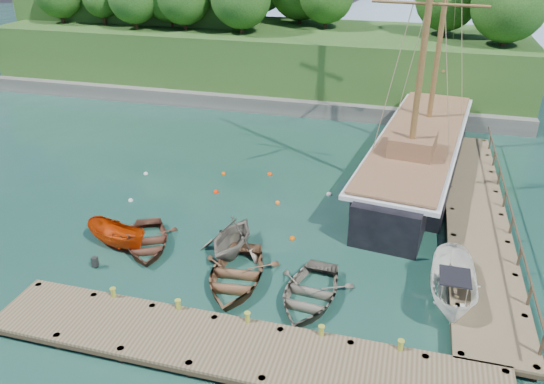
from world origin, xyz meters
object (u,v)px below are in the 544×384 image
(rowboat_2, at_px, (236,283))
(cabin_boat_white, at_px, (450,303))
(rowboat_1, at_px, (232,252))
(schooner, at_px, (417,157))
(rowboat_3, at_px, (309,300))
(rowboat_0, at_px, (147,247))
(motorboat_orange, at_px, (119,246))

(rowboat_2, bearing_deg, cabin_boat_white, 0.25)
(rowboat_1, distance_m, schooner, 15.25)
(rowboat_3, relative_size, schooner, 0.17)
(rowboat_0, height_order, schooner, schooner)
(rowboat_1, bearing_deg, motorboat_orange, -164.20)
(rowboat_1, relative_size, schooner, 0.14)
(rowboat_0, relative_size, rowboat_2, 0.86)
(rowboat_2, bearing_deg, schooner, 56.67)
(schooner, bearing_deg, rowboat_1, -117.32)
(rowboat_1, xyz_separation_m, rowboat_3, (4.55, -2.82, 0.00))
(rowboat_2, xyz_separation_m, schooner, (7.68, 14.93, 1.13))
(rowboat_0, height_order, motorboat_orange, motorboat_orange)
(rowboat_1, xyz_separation_m, rowboat_2, (1.01, -2.44, 0.00))
(rowboat_0, relative_size, cabin_boat_white, 0.87)
(rowboat_0, distance_m, rowboat_2, 5.63)
(rowboat_0, xyz_separation_m, rowboat_2, (5.37, -1.68, 0.00))
(rowboat_1, height_order, rowboat_2, rowboat_1)
(cabin_boat_white, bearing_deg, schooner, 97.94)
(rowboat_3, xyz_separation_m, schooner, (4.13, 15.31, 1.13))
(rowboat_1, height_order, rowboat_3, rowboat_1)
(motorboat_orange, height_order, schooner, schooner)
(rowboat_2, xyz_separation_m, motorboat_orange, (-6.81, 1.37, 0.00))
(rowboat_0, bearing_deg, motorboat_orange, 166.87)
(rowboat_2, distance_m, cabin_boat_white, 9.64)
(rowboat_0, bearing_deg, cabin_boat_white, -27.81)
(rowboat_3, height_order, motorboat_orange, motorboat_orange)
(schooner, bearing_deg, rowboat_3, -97.62)
(rowboat_3, distance_m, cabin_boat_white, 6.21)
(motorboat_orange, bearing_deg, rowboat_0, -60.96)
(rowboat_0, distance_m, rowboat_1, 4.43)
(rowboat_3, height_order, cabin_boat_white, cabin_boat_white)
(rowboat_3, bearing_deg, rowboat_0, 171.68)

